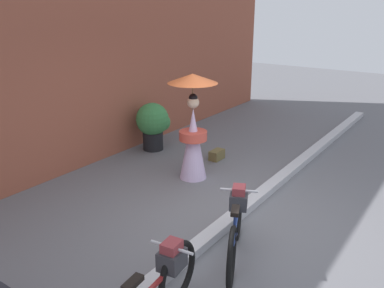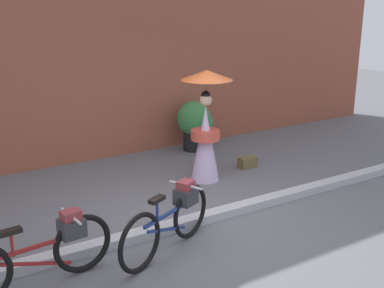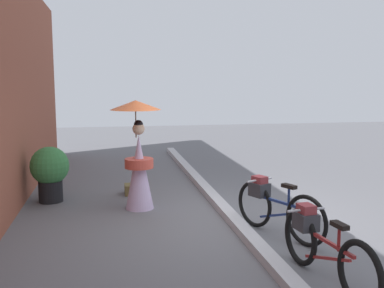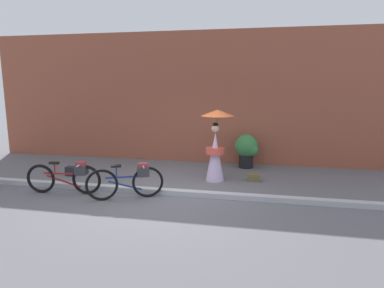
{
  "view_description": "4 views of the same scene",
  "coord_description": "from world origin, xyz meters",
  "px_view_note": "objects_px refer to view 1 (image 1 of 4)",
  "views": [
    {
      "loc": [
        -4.67,
        -2.53,
        2.98
      ],
      "look_at": [
        -0.12,
        0.67,
        1.06
      ],
      "focal_mm": 38.41,
      "sensor_mm": 36.0,
      "label": 1
    },
    {
      "loc": [
        -3.25,
        -4.99,
        2.88
      ],
      "look_at": [
        -0.1,
        0.16,
        1.09
      ],
      "focal_mm": 44.32,
      "sensor_mm": 36.0,
      "label": 2
    },
    {
      "loc": [
        -6.62,
        1.86,
        2.19
      ],
      "look_at": [
        -0.03,
        0.63,
        1.23
      ],
      "focal_mm": 41.91,
      "sensor_mm": 36.0,
      "label": 3
    },
    {
      "loc": [
        2.02,
        -7.09,
        2.5
      ],
      "look_at": [
        0.51,
        0.3,
        1.15
      ],
      "focal_mm": 31.21,
      "sensor_mm": 36.0,
      "label": 4
    }
  ],
  "objects_px": {
    "person_with_parasol": "(193,126)",
    "potted_plant_by_door": "(154,123)",
    "bicycle_far_side": "(236,225)",
    "backpack_spare": "(217,155)"
  },
  "relations": [
    {
      "from": "person_with_parasol",
      "to": "potted_plant_by_door",
      "type": "bearing_deg",
      "value": 64.03
    },
    {
      "from": "bicycle_far_side",
      "to": "potted_plant_by_door",
      "type": "relative_size",
      "value": 1.55
    },
    {
      "from": "bicycle_far_side",
      "to": "backpack_spare",
      "type": "relative_size",
      "value": 4.64
    },
    {
      "from": "bicycle_far_side",
      "to": "potted_plant_by_door",
      "type": "bearing_deg",
      "value": 54.11
    },
    {
      "from": "potted_plant_by_door",
      "to": "backpack_spare",
      "type": "xyz_separation_m",
      "value": [
        0.25,
        -1.43,
        -0.48
      ]
    },
    {
      "from": "person_with_parasol",
      "to": "backpack_spare",
      "type": "relative_size",
      "value": 5.53
    },
    {
      "from": "bicycle_far_side",
      "to": "potted_plant_by_door",
      "type": "distance_m",
      "value": 4.14
    },
    {
      "from": "backpack_spare",
      "to": "potted_plant_by_door",
      "type": "bearing_deg",
      "value": 99.91
    },
    {
      "from": "bicycle_far_side",
      "to": "person_with_parasol",
      "type": "xyz_separation_m",
      "value": [
        1.68,
        1.81,
        0.54
      ]
    },
    {
      "from": "person_with_parasol",
      "to": "potted_plant_by_door",
      "type": "xyz_separation_m",
      "value": [
        0.75,
        1.54,
        -0.38
      ]
    }
  ]
}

